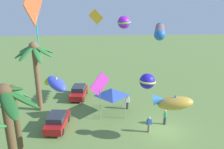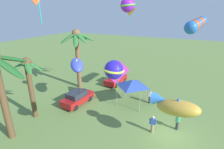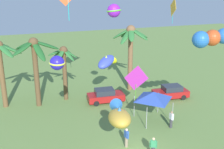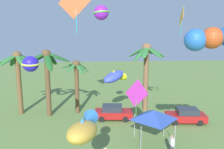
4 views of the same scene
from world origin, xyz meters
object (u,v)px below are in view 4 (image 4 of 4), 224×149
(kite_diamond_1, at_px, (136,94))
(kite_fish_3, at_px, (115,77))
(parked_car_0, at_px, (186,116))
(parked_car_1, at_px, (113,112))
(spectator_2, at_px, (171,145))
(palm_tree_3, at_px, (47,67))
(kite_ball_2, at_px, (31,64))
(palm_tree_0, at_px, (77,75))
(kite_diamond_6, at_px, (76,1))
(kite_fish_0, at_px, (83,129))
(palm_tree_2, at_px, (18,67))
(festival_tent, at_px, (154,115))
(kite_diamond_7, at_px, (182,17))
(kite_ball_5, at_px, (101,13))
(palm_tree_1, at_px, (146,61))

(kite_diamond_1, height_order, kite_fish_3, kite_fish_3)
(parked_car_0, xyz_separation_m, parked_car_1, (-7.21, 1.50, 0.00))
(parked_car_0, xyz_separation_m, spectator_2, (-3.56, -5.81, 0.06))
(palm_tree_3, bearing_deg, kite_ball_2, -84.33)
(parked_car_1, bearing_deg, palm_tree_0, 149.57)
(kite_ball_2, distance_m, kite_diamond_6, 9.27)
(kite_fish_0, bearing_deg, palm_tree_2, 120.78)
(parked_car_1, distance_m, kite_diamond_6, 11.68)
(kite_diamond_6, bearing_deg, kite_diamond_1, -40.05)
(kite_diamond_6, bearing_deg, festival_tent, -41.38)
(kite_fish_3, bearing_deg, kite_diamond_7, -36.74)
(parked_car_0, distance_m, festival_tent, 6.19)
(kite_diamond_1, bearing_deg, kite_diamond_6, 139.95)
(kite_diamond_1, distance_m, kite_ball_5, 7.32)
(kite_ball_2, bearing_deg, kite_diamond_7, 16.81)
(palm_tree_3, height_order, kite_ball_2, kite_ball_2)
(palm_tree_3, bearing_deg, palm_tree_1, 5.14)
(kite_diamond_6, height_order, kite_diamond_7, kite_diamond_6)
(palm_tree_1, distance_m, festival_tent, 8.84)
(palm_tree_0, relative_size, festival_tent, 2.11)
(palm_tree_2, relative_size, kite_fish_3, 2.36)
(palm_tree_3, relative_size, kite_diamond_7, 3.13)
(palm_tree_1, relative_size, kite_ball_2, 5.18)
(palm_tree_2, distance_m, kite_ball_5, 13.38)
(kite_ball_5, bearing_deg, palm_tree_2, 135.38)
(spectator_2, bearing_deg, kite_ball_2, -179.98)
(kite_diamond_7, bearing_deg, palm_tree_1, 100.78)
(kite_ball_2, bearing_deg, palm_tree_0, 77.52)
(kite_ball_5, bearing_deg, palm_tree_3, 125.20)
(palm_tree_1, xyz_separation_m, kite_diamond_7, (1.24, -6.52, 4.33))
(palm_tree_1, bearing_deg, kite_diamond_7, -79.22)
(kite_fish_0, relative_size, kite_fish_3, 1.23)
(palm_tree_0, distance_m, parked_car_1, 5.75)
(palm_tree_2, height_order, kite_ball_2, kite_ball_2)
(kite_fish_3, xyz_separation_m, kite_diamond_7, (5.08, -3.79, 5.60))
(palm_tree_2, bearing_deg, palm_tree_3, -15.04)
(palm_tree_1, height_order, palm_tree_3, palm_tree_1)
(palm_tree_0, bearing_deg, kite_ball_5, -73.51)
(kite_diamond_6, xyz_separation_m, kite_diamond_7, (8.79, -4.03, -1.70))
(spectator_2, height_order, festival_tent, festival_tent)
(spectator_2, xyz_separation_m, kite_fish_0, (-6.19, -3.06, 2.83))
(kite_ball_5, bearing_deg, spectator_2, -12.34)
(kite_ball_5, height_order, kite_diamond_7, kite_diamond_7)
(kite_fish_0, bearing_deg, parked_car_0, 42.29)
(palm_tree_1, height_order, kite_diamond_7, kite_diamond_7)
(kite_fish_0, bearing_deg, kite_ball_5, 74.35)
(spectator_2, bearing_deg, festival_tent, 115.38)
(spectator_2, relative_size, kite_ball_2, 1.05)
(palm_tree_0, distance_m, kite_diamond_1, 8.50)
(palm_tree_1, xyz_separation_m, kite_fish_0, (-6.53, -12.97, -2.20))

